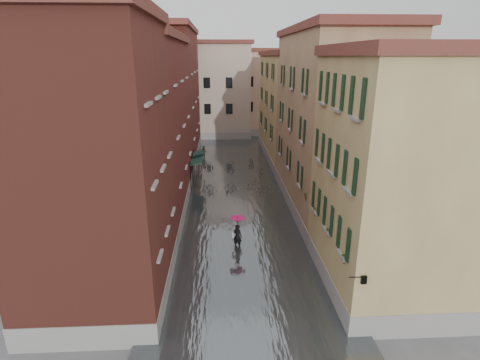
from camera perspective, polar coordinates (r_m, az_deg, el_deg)
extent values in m
plane|color=#59595B|center=(21.96, 0.76, -13.15)|extent=(120.00, 120.00, 0.00)
cube|color=#4A5052|center=(33.68, -0.69, -1.35)|extent=(10.00, 60.00, 0.20)
cube|color=brown|center=(18.31, -21.13, 1.32)|extent=(6.00, 8.00, 13.00)
cube|color=maroon|center=(28.73, -14.60, 7.32)|extent=(6.00, 14.00, 12.50)
cube|color=brown|center=(43.28, -10.87, 12.16)|extent=(6.00, 16.00, 14.00)
cube|color=#9D8351|center=(19.47, 22.27, -0.16)|extent=(6.00, 8.00, 11.50)
cube|color=tan|center=(29.30, 13.55, 8.11)|extent=(6.00, 14.00, 13.00)
cube|color=#9D8351|center=(43.84, 8.01, 10.73)|extent=(6.00, 16.00, 11.50)
cube|color=#B39F8E|center=(56.91, -4.89, 13.34)|extent=(12.00, 9.00, 13.00)
cube|color=#D2A693|center=(59.37, 4.12, 13.08)|extent=(10.00, 9.00, 12.00)
cube|color=#163227|center=(34.12, -6.59, 3.11)|extent=(1.09, 3.09, 0.31)
cylinder|color=black|center=(33.01, -7.54, 0.46)|extent=(0.06, 0.06, 2.80)
cylinder|color=black|center=(35.95, -7.18, 1.98)|extent=(0.06, 0.06, 2.80)
cube|color=#163227|center=(35.80, -6.44, 3.85)|extent=(1.09, 2.71, 0.31)
cylinder|color=black|center=(34.85, -7.31, 1.44)|extent=(0.06, 0.06, 2.80)
cylinder|color=black|center=(37.44, -7.03, 2.65)|extent=(0.06, 0.06, 2.80)
cylinder|color=black|center=(16.10, 17.30, -13.95)|extent=(0.60, 0.05, 0.05)
cube|color=black|center=(16.26, 18.29, -14.14)|extent=(0.22, 0.22, 0.35)
cube|color=beige|center=(16.26, 18.29, -14.14)|extent=(0.14, 0.14, 0.24)
cube|color=brown|center=(17.19, 16.00, -11.42)|extent=(0.22, 0.85, 0.18)
imported|color=#265926|center=(16.99, 16.13, -10.19)|extent=(0.59, 0.51, 0.66)
cube|color=brown|center=(19.29, 13.65, -7.77)|extent=(0.22, 0.85, 0.18)
imported|color=#265926|center=(19.12, 13.75, -6.64)|extent=(0.59, 0.51, 0.66)
cube|color=brown|center=(21.58, 11.73, -4.74)|extent=(0.22, 0.85, 0.18)
imported|color=#265926|center=(21.42, 11.80, -3.70)|extent=(0.59, 0.51, 0.66)
cube|color=brown|center=(23.69, 10.34, -2.51)|extent=(0.22, 0.85, 0.18)
imported|color=#265926|center=(23.55, 10.40, -1.56)|extent=(0.59, 0.51, 0.66)
imported|color=black|center=(23.56, -0.39, -8.58)|extent=(0.69, 0.59, 1.59)
cube|color=beige|center=(23.53, -1.09, -8.21)|extent=(0.08, 0.30, 0.38)
cylinder|color=black|center=(23.31, -0.40, -7.37)|extent=(0.02, 0.02, 1.00)
cone|color=#CD0D58|center=(23.07, -0.40, -6.10)|extent=(0.92, 0.92, 0.28)
imported|color=black|center=(43.89, -5.50, 4.20)|extent=(0.88, 0.77, 1.53)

